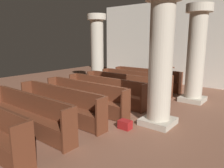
{
  "coord_description": "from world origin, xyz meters",
  "views": [
    {
      "loc": [
        4.5,
        -5.49,
        2.43
      ],
      "look_at": [
        -0.49,
        0.85,
        0.75
      ],
      "focal_mm": 34.38,
      "sensor_mm": 36.0,
      "label": 1
    }
  ],
  "objects_px": {
    "hymn_book": "(151,69)",
    "pew_row_0": "(146,78)",
    "pew_row_1": "(135,81)",
    "pew_row_2": "(121,85)",
    "pew_row_6": "(27,112)",
    "kneeler_box_red": "(125,125)",
    "lectern": "(169,77)",
    "pillar_aisle_side": "(196,53)",
    "pew_row_4": "(85,96)",
    "pew_row_5": "(60,103)",
    "pillar_aisle_rear": "(161,58)",
    "pew_row_3": "(105,90)",
    "pillar_far_side": "(97,49)"
  },
  "relations": [
    {
      "from": "pew_row_2",
      "to": "pillar_far_side",
      "type": "bearing_deg",
      "value": 152.63
    },
    {
      "from": "pew_row_5",
      "to": "pillar_aisle_rear",
      "type": "height_order",
      "value": "pillar_aisle_rear"
    },
    {
      "from": "pew_row_1",
      "to": "lectern",
      "type": "xyz_separation_m",
      "value": [
        0.6,
        2.41,
        -0.07
      ]
    },
    {
      "from": "pew_row_2",
      "to": "lectern",
      "type": "distance_m",
      "value": 3.54
    },
    {
      "from": "pew_row_5",
      "to": "pillar_aisle_rear",
      "type": "distance_m",
      "value": 3.31
    },
    {
      "from": "pew_row_4",
      "to": "kneeler_box_red",
      "type": "relative_size",
      "value": 10.15
    },
    {
      "from": "lectern",
      "to": "pillar_aisle_rear",
      "type": "bearing_deg",
      "value": -69.19
    },
    {
      "from": "pew_row_5",
      "to": "hymn_book",
      "type": "relative_size",
      "value": 17.48
    },
    {
      "from": "hymn_book",
      "to": "pillar_aisle_side",
      "type": "bearing_deg",
      "value": -23.2
    },
    {
      "from": "pew_row_5",
      "to": "pillar_aisle_rear",
      "type": "xyz_separation_m",
      "value": [
        2.6,
        1.48,
        1.41
      ]
    },
    {
      "from": "pew_row_4",
      "to": "kneeler_box_red",
      "type": "height_order",
      "value": "pew_row_4"
    },
    {
      "from": "pew_row_1",
      "to": "pew_row_3",
      "type": "xyz_separation_m",
      "value": [
        0.0,
        -2.16,
        0.0
      ]
    },
    {
      "from": "lectern",
      "to": "pew_row_3",
      "type": "bearing_deg",
      "value": -97.47
    },
    {
      "from": "pew_row_2",
      "to": "kneeler_box_red",
      "type": "height_order",
      "value": "pew_row_2"
    },
    {
      "from": "pew_row_0",
      "to": "pew_row_1",
      "type": "distance_m",
      "value": 1.08
    },
    {
      "from": "pew_row_2",
      "to": "kneeler_box_red",
      "type": "distance_m",
      "value": 3.34
    },
    {
      "from": "pew_row_0",
      "to": "pew_row_1",
      "type": "xyz_separation_m",
      "value": [
        0.0,
        -1.08,
        0.0
      ]
    },
    {
      "from": "pew_row_2",
      "to": "pew_row_6",
      "type": "height_order",
      "value": "same"
    },
    {
      "from": "pillar_aisle_side",
      "to": "kneeler_box_red",
      "type": "bearing_deg",
      "value": -98.34
    },
    {
      "from": "pew_row_5",
      "to": "pillar_aisle_side",
      "type": "height_order",
      "value": "pillar_aisle_side"
    },
    {
      "from": "hymn_book",
      "to": "pew_row_3",
      "type": "bearing_deg",
      "value": -92.25
    },
    {
      "from": "pillar_aisle_rear",
      "to": "hymn_book",
      "type": "xyz_separation_m",
      "value": [
        -2.46,
        4.12,
        -0.93
      ]
    },
    {
      "from": "hymn_book",
      "to": "pew_row_0",
      "type": "bearing_deg",
      "value": -126.56
    },
    {
      "from": "pew_row_0",
      "to": "pew_row_5",
      "type": "height_order",
      "value": "same"
    },
    {
      "from": "pew_row_2",
      "to": "hymn_book",
      "type": "xyz_separation_m",
      "value": [
        0.13,
        2.35,
        0.48
      ]
    },
    {
      "from": "pew_row_4",
      "to": "pew_row_5",
      "type": "distance_m",
      "value": 1.08
    },
    {
      "from": "pew_row_0",
      "to": "hymn_book",
      "type": "distance_m",
      "value": 0.53
    },
    {
      "from": "pew_row_4",
      "to": "pillar_far_side",
      "type": "bearing_deg",
      "value": 126.19
    },
    {
      "from": "pillar_aisle_side",
      "to": "lectern",
      "type": "bearing_deg",
      "value": 132.26
    },
    {
      "from": "pew_row_1",
      "to": "pillar_far_side",
      "type": "height_order",
      "value": "pillar_far_side"
    },
    {
      "from": "pillar_far_side",
      "to": "kneeler_box_red",
      "type": "distance_m",
      "value": 6.31
    },
    {
      "from": "pillar_far_side",
      "to": "lectern",
      "type": "height_order",
      "value": "pillar_far_side"
    },
    {
      "from": "hymn_book",
      "to": "lectern",
      "type": "bearing_deg",
      "value": 67.92
    },
    {
      "from": "pew_row_6",
      "to": "lectern",
      "type": "height_order",
      "value": "lectern"
    },
    {
      "from": "pillar_aisle_rear",
      "to": "pew_row_0",
      "type": "bearing_deg",
      "value": 123.44
    },
    {
      "from": "pew_row_6",
      "to": "kneeler_box_red",
      "type": "xyz_separation_m",
      "value": [
        2.02,
        1.7,
        -0.4
      ]
    },
    {
      "from": "pew_row_2",
      "to": "lectern",
      "type": "bearing_deg",
      "value": 80.26
    },
    {
      "from": "hymn_book",
      "to": "pew_row_1",
      "type": "bearing_deg",
      "value": -96.09
    },
    {
      "from": "pew_row_0",
      "to": "pillar_aisle_rear",
      "type": "relative_size",
      "value": 0.95
    },
    {
      "from": "pillar_far_side",
      "to": "pew_row_3",
      "type": "bearing_deg",
      "value": -43.3
    },
    {
      "from": "pillar_aisle_rear",
      "to": "kneeler_box_red",
      "type": "bearing_deg",
      "value": -123.88
    },
    {
      "from": "pew_row_0",
      "to": "pew_row_6",
      "type": "relative_size",
      "value": 1.0
    },
    {
      "from": "pew_row_4",
      "to": "pillar_far_side",
      "type": "relative_size",
      "value": 0.95
    },
    {
      "from": "pillar_aisle_side",
      "to": "pew_row_0",
      "type": "bearing_deg",
      "value": 161.41
    },
    {
      "from": "pew_row_1",
      "to": "pew_row_4",
      "type": "distance_m",
      "value": 3.25
    },
    {
      "from": "pew_row_3",
      "to": "pew_row_5",
      "type": "bearing_deg",
      "value": -90.0
    },
    {
      "from": "pew_row_6",
      "to": "kneeler_box_red",
      "type": "relative_size",
      "value": 10.15
    },
    {
      "from": "pew_row_3",
      "to": "pew_row_6",
      "type": "xyz_separation_m",
      "value": [
        0.0,
        -3.25,
        0.0
      ]
    },
    {
      "from": "pew_row_3",
      "to": "pillar_far_side",
      "type": "xyz_separation_m",
      "value": [
        -2.55,
        2.4,
        1.41
      ]
    },
    {
      "from": "pew_row_0",
      "to": "pillar_aisle_side",
      "type": "relative_size",
      "value": 0.95
    }
  ]
}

